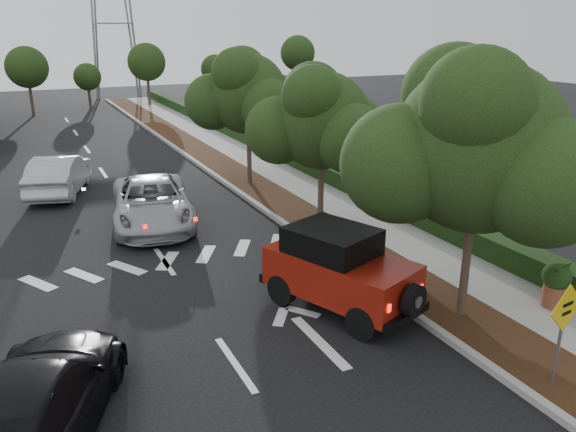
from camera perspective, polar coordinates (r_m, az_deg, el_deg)
ground at (r=12.13m, az=-5.36°, el=-14.76°), size 120.00×120.00×0.00m
curb at (r=23.91m, az=-5.22°, el=2.58°), size 0.20×70.00×0.15m
planting_strip at (r=24.27m, az=-3.01°, el=2.83°), size 1.80×70.00×0.12m
sidewalk at (r=25.03m, az=1.00°, el=3.35°), size 2.00×70.00×0.12m
hedge at (r=25.59m, az=3.82°, el=4.44°), size 0.80×70.00×0.80m
transmission_tower at (r=58.69m, az=-16.74°, el=11.36°), size 7.00×4.00×28.00m
street_tree_near at (r=14.39m, az=17.07°, el=-9.82°), size 3.80×3.80×5.92m
street_tree_mid at (r=19.57m, az=3.28°, el=-1.29°), size 3.20×3.20×5.32m
street_tree_far at (r=25.18m, az=-3.90°, el=3.26°), size 3.40×3.40×5.62m
red_jeep at (r=13.88m, az=4.75°, el=-5.29°), size 3.00×4.21×2.06m
silver_suv_ahead at (r=20.36m, az=-13.64°, el=1.36°), size 3.54×6.07×1.59m
black_suv_oncoming at (r=10.63m, az=-24.43°, el=-16.99°), size 4.00×5.64×1.52m
silver_sedan_oncoming at (r=25.39m, az=-22.24°, el=3.93°), size 3.10×5.23×1.63m
speed_hump_sign at (r=11.84m, az=26.22°, el=-9.52°), size 0.98×0.14×2.10m
terracotta_planter at (r=15.23m, az=25.60°, el=-5.87°), size 0.70×0.70×1.21m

